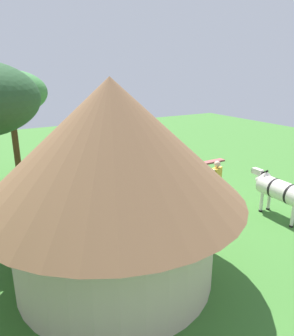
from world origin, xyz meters
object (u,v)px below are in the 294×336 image
(patio_dining_table, at_px, (123,168))
(patio_chair_east_end, at_px, (140,165))
(patio_chair_near_lawn, at_px, (133,179))
(standing_watcher, at_px, (216,179))
(patio_chair_near_hut, at_px, (96,170))
(striped_lounge_chair, at_px, (180,194))
(thatched_hut, at_px, (113,173))
(guest_beside_umbrella, at_px, (78,159))
(zebra_nearest_camera, at_px, (88,174))
(shade_umbrella, at_px, (121,121))
(acacia_tree_behind_hut, at_px, (9,93))
(zebra_by_umbrella, at_px, (281,191))

(patio_dining_table, xyz_separation_m, patio_chair_east_end, (0.41, -1.10, -0.13))
(patio_chair_near_lawn, height_order, standing_watcher, standing_watcher)
(patio_chair_near_hut, distance_m, standing_watcher, 5.34)
(patio_chair_near_lawn, xyz_separation_m, striped_lounge_chair, (-1.67, -1.10, -0.27))
(thatched_hut, xyz_separation_m, guest_beside_umbrella, (6.98, -1.44, -1.59))
(patio_chair_east_end, xyz_separation_m, guest_beside_umbrella, (0.82, 2.66, 0.46))
(striped_lounge_chair, bearing_deg, standing_watcher, 177.83)
(thatched_hut, distance_m, guest_beside_umbrella, 7.30)
(patio_dining_table, xyz_separation_m, zebra_nearest_camera, (-1.13, 1.95, 0.38))
(thatched_hut, relative_size, patio_dining_table, 4.12)
(shade_umbrella, bearing_deg, standing_watcher, -154.87)
(standing_watcher, bearing_deg, acacia_tree_behind_hut, 112.02)
(zebra_by_umbrella, bearing_deg, zebra_nearest_camera, 140.80)
(patio_dining_table, height_order, striped_lounge_chair, patio_dining_table)
(patio_chair_near_hut, xyz_separation_m, acacia_tree_behind_hut, (1.10, 2.97, 3.32))
(thatched_hut, bearing_deg, guest_beside_umbrella, -11.63)
(shade_umbrella, distance_m, zebra_by_umbrella, 6.63)
(guest_beside_umbrella, distance_m, acacia_tree_behind_hut, 3.76)
(standing_watcher, height_order, zebra_nearest_camera, standing_watcher)
(striped_lounge_chair, relative_size, acacia_tree_behind_hut, 0.20)
(patio_dining_table, height_order, zebra_nearest_camera, zebra_nearest_camera)
(thatched_hut, relative_size, patio_chair_east_end, 6.45)
(patio_dining_table, bearing_deg, standing_watcher, -154.87)
(guest_beside_umbrella, bearing_deg, zebra_by_umbrella, 127.25)
(thatched_hut, height_order, patio_dining_table, thatched_hut)
(shade_umbrella, xyz_separation_m, acacia_tree_behind_hut, (1.78, 3.93, 1.14))
(striped_lounge_chair, bearing_deg, shade_umbrella, -21.10)
(striped_lounge_chair, bearing_deg, patio_chair_near_lawn, -7.06)
(shade_umbrella, xyz_separation_m, striped_lounge_chair, (-2.84, -1.00, -2.46))
(zebra_by_umbrella, bearing_deg, shade_umbrella, 121.14)
(zebra_by_umbrella, bearing_deg, guest_beside_umbrella, 126.75)
(patio_chair_east_end, distance_m, guest_beside_umbrella, 2.82)
(patio_chair_near_hut, height_order, acacia_tree_behind_hut, acacia_tree_behind_hut)
(patio_dining_table, relative_size, zebra_by_umbrella, 0.59)
(patio_chair_near_lawn, relative_size, guest_beside_umbrella, 0.55)
(patio_chair_near_lawn, xyz_separation_m, zebra_nearest_camera, (0.04, 1.85, 0.51))
(standing_watcher, xyz_separation_m, zebra_nearest_camera, (2.73, 3.77, 0.02))
(patio_chair_east_end, xyz_separation_m, striped_lounge_chair, (-3.24, 0.10, -0.27))
(standing_watcher, relative_size, zebra_nearest_camera, 0.85)
(acacia_tree_behind_hut, bearing_deg, zebra_by_umbrella, -137.00)
(striped_lounge_chair, relative_size, zebra_by_umbrella, 0.41)
(standing_watcher, bearing_deg, thatched_hut, 177.98)
(guest_beside_umbrella, bearing_deg, standing_watcher, 127.27)
(patio_chair_east_end, bearing_deg, zebra_by_umbrella, 177.14)
(shade_umbrella, distance_m, patio_chair_near_lawn, 2.48)
(striped_lounge_chair, xyz_separation_m, zebra_nearest_camera, (1.71, 2.95, 0.78))
(patio_chair_near_hut, distance_m, guest_beside_umbrella, 0.93)
(zebra_by_umbrella, bearing_deg, patio_chair_near_lawn, 127.86)
(thatched_hut, bearing_deg, patio_chair_near_hut, -17.58)
(patio_chair_east_end, bearing_deg, guest_beside_umbrella, 52.73)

